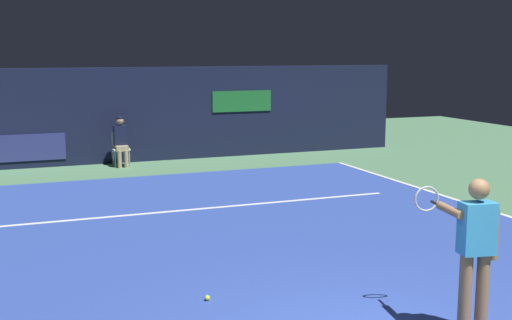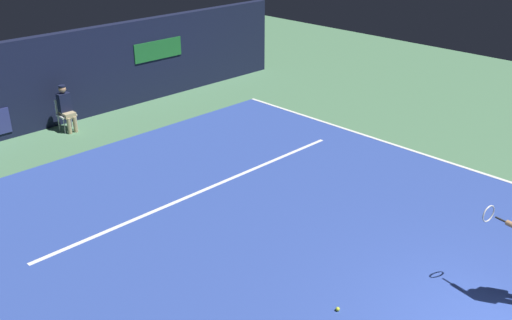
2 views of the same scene
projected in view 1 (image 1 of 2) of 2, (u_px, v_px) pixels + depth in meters
name	position (u px, v px, depth m)	size (l,w,h in m)	color
ground_plane	(229.00, 237.00, 11.15)	(32.30, 32.30, 0.00)	#4C7A56
court_surface	(229.00, 237.00, 11.15)	(10.64, 11.86, 0.01)	#2D479E
line_sideline_left	(487.00, 209.00, 13.05)	(0.10, 11.86, 0.01)	white
line_service	(194.00, 209.00, 13.05)	(8.30, 0.10, 0.01)	white
back_wall	(129.00, 115.00, 18.59)	(16.27, 0.33, 2.60)	#141933
tennis_player	(474.00, 247.00, 7.17)	(0.51, 1.00, 1.73)	#8C6647
line_judge_on_chair	(121.00, 141.00, 17.90)	(0.45, 0.53, 1.32)	white
tennis_ball	(207.00, 298.00, 8.30)	(0.07, 0.07, 0.07)	#CCE033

